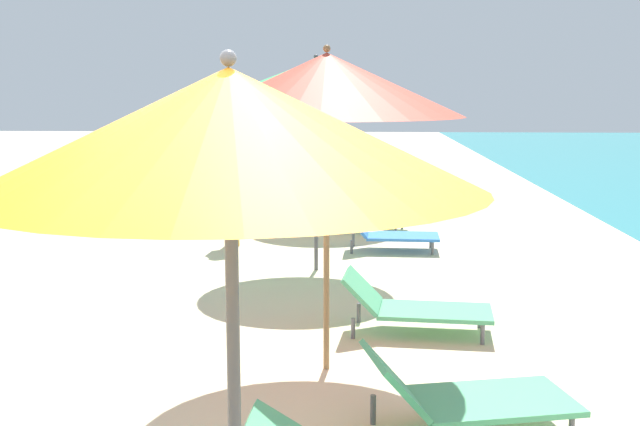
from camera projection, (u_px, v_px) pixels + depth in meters
name	position (u px, v px, depth m)	size (l,w,h in m)	color
umbrella_nearest	(229.00, 131.00, 2.81)	(1.85, 1.85, 2.43)	#4C4C51
umbrella_second	(327.00, 85.00, 6.21)	(2.18, 2.18, 2.63)	olive
lounger_second_shoreside	(413.00, 306.00, 7.49)	(1.45, 0.76, 0.57)	#4CA572
lounger_second_inland	(464.00, 395.00, 5.26)	(1.49, 0.95, 0.61)	#4CA572
umbrella_third	(316.00, 77.00, 9.78)	(2.17, 2.17, 2.71)	#4C4C51
lounger_third_shoreside	(389.00, 233.00, 11.33)	(1.34, 0.69, 0.58)	blue
umbrella_farthest	(334.00, 80.00, 13.78)	(2.38, 2.38, 2.75)	silver
lounger_farthest_shoreside	(388.00, 194.00, 15.08)	(1.40, 0.76, 0.66)	#4CA572
lounger_farthest_inland	(358.00, 213.00, 13.02)	(1.63, 1.00, 0.56)	#4CA572
person_walking_near	(232.00, 183.00, 11.61)	(0.39, 0.42, 1.54)	orange
cooler_box	(436.00, 190.00, 16.71)	(0.65, 0.64, 0.36)	#2659B2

